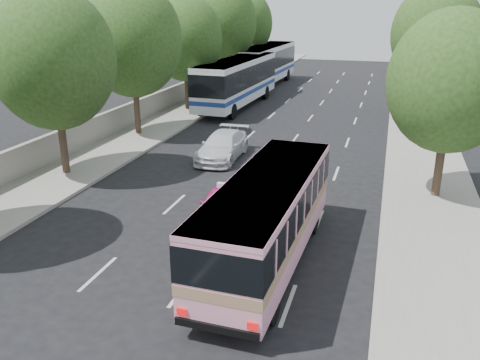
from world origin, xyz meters
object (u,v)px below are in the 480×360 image
at_px(pink_bus, 268,212).
at_px(tour_coach_rear, 265,62).
at_px(white_pickup, 223,146).
at_px(tour_coach_front, 237,79).
at_px(pink_taxi, 224,204).

relative_size(pink_bus, tour_coach_rear, 0.71).
relative_size(white_pickup, tour_coach_rear, 0.37).
height_order(tour_coach_front, tour_coach_rear, tour_coach_rear).
bearing_deg(tour_coach_front, white_pickup, -73.62).
distance_m(pink_bus, pink_taxi, 3.83).
distance_m(pink_bus, tour_coach_front, 25.56).
bearing_deg(white_pickup, pink_taxi, -71.81).
bearing_deg(tour_coach_rear, pink_bus, -73.25).
bearing_deg(pink_bus, white_pickup, 117.50).
distance_m(white_pickup, tour_coach_front, 14.09).
xyz_separation_m(white_pickup, tour_coach_rear, (-3.68, 24.43, 1.61)).
xyz_separation_m(white_pickup, tour_coach_front, (-3.29, 13.61, 1.55)).
relative_size(pink_taxi, tour_coach_front, 0.32).
relative_size(pink_taxi, tour_coach_rear, 0.31).
height_order(pink_taxi, tour_coach_front, tour_coach_front).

